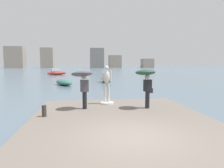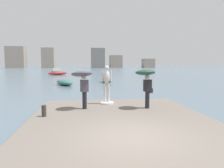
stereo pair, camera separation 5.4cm
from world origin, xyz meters
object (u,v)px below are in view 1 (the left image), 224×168
mooring_bollard (44,111)px  boat_leftward (106,79)px  onlooker_left (83,78)px  boat_near (57,73)px  boat_mid (64,82)px  statue_white_figure (107,87)px  onlooker_right (146,77)px

mooring_bollard → boat_leftward: 20.71m
onlooker_left → mooring_bollard: bearing=-140.7°
boat_near → boat_leftward: (9.34, -19.93, -0.04)m
mooring_bollard → boat_mid: mooring_bollard is taller
statue_white_figure → onlooker_left: bearing=-137.2°
statue_white_figure → boat_mid: (-3.87, 14.74, -1.00)m
onlooker_left → boat_leftward: size_ratio=0.51×
boat_near → boat_mid: 23.09m
mooring_bollard → statue_white_figure: bearing=40.9°
mooring_bollard → boat_leftward: (4.64, 20.18, -0.13)m
onlooker_right → boat_leftward: size_ratio=0.52×
onlooker_left → onlooker_right: bearing=-4.0°
statue_white_figure → boat_mid: bearing=104.7°
statue_white_figure → onlooker_right: bearing=-38.2°
onlooker_left → boat_mid: onlooker_left is taller
boat_mid → statue_white_figure: bearing=-75.3°
statue_white_figure → onlooker_right: size_ratio=1.08×
boat_near → boat_leftward: bearing=-64.9°
boat_near → boat_mid: bearing=-80.4°
onlooker_left → mooring_bollard: 2.51m
onlooker_left → onlooker_right: (3.22, -0.22, 0.04)m
boat_mid → boat_leftward: (5.50, 2.84, 0.18)m
statue_white_figure → boat_leftward: size_ratio=0.56×
statue_white_figure → onlooker_right: 2.47m
mooring_bollard → boat_leftward: size_ratio=0.13×
boat_mid → boat_leftward: 6.19m
onlooker_left → boat_near: bearing=99.3°
boat_near → boat_leftward: boat_near is taller
statue_white_figure → boat_near: bearing=101.6°
onlooker_left → boat_leftward: 19.11m
mooring_bollard → boat_mid: 17.37m
onlooker_left → mooring_bollard: (-1.66, -1.36, -1.30)m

